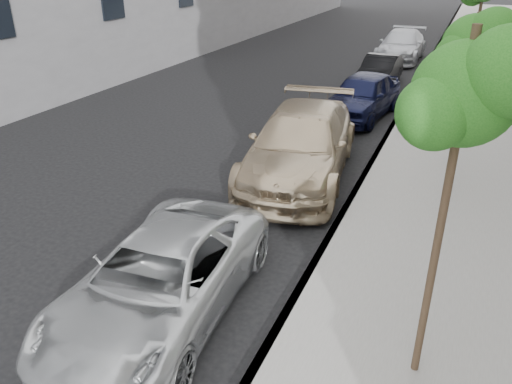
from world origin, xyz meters
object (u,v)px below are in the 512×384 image
Objects in this scene: suv at (301,144)px; sedan_black at (380,71)px; sedan_rear at (401,46)px; tree_near at (467,96)px; tree_mid at (475,46)px; minivan at (161,279)px; sedan_blue at (362,95)px.

sedan_black is (0.08, 10.67, -0.22)m from suv.
sedan_rear reaches higher than sedan_black.
tree_near is 0.85× the size of sedan_rear.
tree_mid is 0.78× the size of sedan_rear.
sedan_black is (-3.59, 10.12, -2.81)m from tree_mid.
suv is at bearing 121.71° from tree_near.
suv reaches higher than minivan.
tree_mid reaches higher than sedan_rear.
tree_mid is (0.00, 6.50, -0.48)m from tree_near.
sedan_blue is at bearing 83.58° from minivan.
suv is at bearing -171.33° from tree_mid.
sedan_rear is at bearing 85.64° from minivan.
sedan_blue is (0.59, 11.97, 0.10)m from minivan.
tree_mid is 0.87× the size of minivan.
tree_near is 5.10m from minivan.
suv is (-3.67, -0.56, -2.59)m from tree_mid.
tree_near reaches higher than tree_mid.
minivan is 0.90× the size of sedan_rear.
sedan_rear is (0.31, 23.13, 0.11)m from minivan.
sedan_black is at bearing -89.32° from sedan_rear.
tree_near is 1.17× the size of sedan_black.
minivan is (-3.92, -0.21, -3.27)m from tree_near.
sedan_blue is (-3.33, 5.26, -2.69)m from tree_mid.
suv is at bearing -88.82° from sedan_black.
minivan is at bearing -85.76° from sedan_blue.
sedan_black is at bearing 82.09° from suv.
suv is (-3.67, 5.94, -3.07)m from tree_near.
minivan is 6.16m from suv.
minivan is 11.99m from sedan_blue.
sedan_blue is at bearing 79.12° from suv.
sedan_blue is 4.86m from sedan_black.
sedan_rear is at bearing 98.95° from tree_near.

